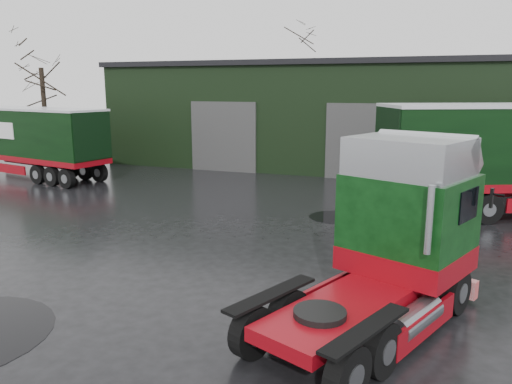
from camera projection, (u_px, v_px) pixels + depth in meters
ground at (220, 259)px, 14.31m from camera, size 100.00×100.00×0.00m
warehouse at (378, 114)px, 31.35m from camera, size 32.40×12.40×6.30m
hero_tractor at (367, 241)px, 9.64m from camera, size 4.82×6.76×3.87m
trailer_left at (18, 141)px, 27.34m from camera, size 12.44×4.83×3.79m
tree_left at (43, 97)px, 30.17m from camera, size 4.40×4.40×8.50m
tree_back_a at (298, 88)px, 42.90m from camera, size 4.40×4.40×9.50m
tree_back_b at (502, 101)px, 37.72m from camera, size 4.40×4.40×7.50m
puddle_1 at (335, 217)px, 18.89m from camera, size 1.95×1.95×0.01m
puddle_3 at (344, 310)px, 11.05m from camera, size 1.54×1.54×0.01m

